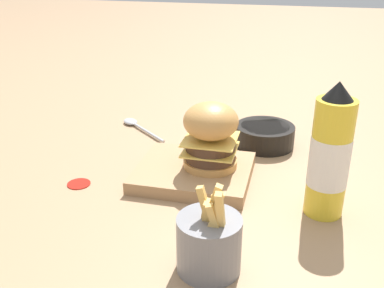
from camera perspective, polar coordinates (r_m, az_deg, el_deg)
name	(u,v)px	position (r m, az deg, el deg)	size (l,w,h in m)	color
ground_plane	(195,176)	(0.93, 0.41, -4.02)	(6.00, 6.00, 0.00)	#9E7A56
serving_board	(192,172)	(0.92, 0.00, -3.61)	(0.23, 0.20, 0.03)	#A37A51
burger	(210,135)	(0.89, 2.35, 1.14)	(0.11, 0.11, 0.13)	tan
ketchup_bottle	(330,156)	(0.80, 17.09, -1.47)	(0.07, 0.07, 0.24)	yellow
fries_basket	(209,242)	(0.66, 2.20, -12.35)	(0.09, 0.09, 0.15)	slate
side_bowl	(265,135)	(1.08, 9.22, 1.14)	(0.14, 0.14, 0.05)	black
spoon	(135,124)	(1.19, -7.25, 2.50)	(0.16, 0.14, 0.01)	#B2B2B7
ketchup_puddle	(79,183)	(0.93, -14.18, -4.88)	(0.05, 0.05, 0.00)	#B21E14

